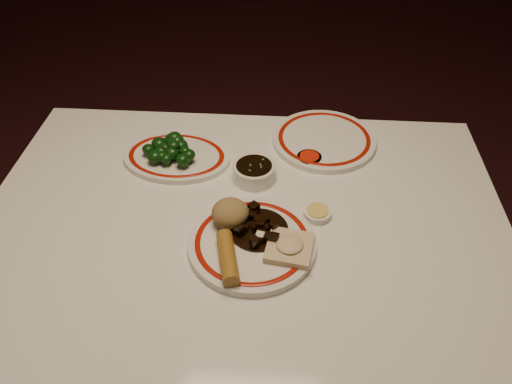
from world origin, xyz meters
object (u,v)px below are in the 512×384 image
at_px(spring_roll, 228,257).
at_px(rice_mound, 230,213).
at_px(stirfry_heap, 258,227).
at_px(main_plate, 252,243).
at_px(dining_table, 242,253).
at_px(fried_wonton, 290,247).
at_px(broccoli_pile, 171,149).
at_px(broccoli_plate, 177,157).
at_px(soy_bowl, 254,172).

bearing_deg(spring_roll, rice_mound, 80.25).
xyz_separation_m(rice_mound, stirfry_heap, (0.06, -0.02, -0.02)).
bearing_deg(main_plate, rice_mound, 135.07).
xyz_separation_m(dining_table, fried_wonton, (0.11, -0.08, 0.12)).
distance_m(dining_table, broccoli_pile, 0.33).
distance_m(main_plate, broccoli_plate, 0.36).
xyz_separation_m(rice_mound, broccoli_plate, (-0.17, 0.24, -0.04)).
xyz_separation_m(rice_mound, spring_roll, (0.01, -0.11, -0.01)).
bearing_deg(spring_roll, soy_bowl, 70.36).
relative_size(spring_roll, broccoli_pile, 0.90).
bearing_deg(broccoli_plate, fried_wonton, -46.13).
xyz_separation_m(main_plate, stirfry_heap, (0.01, 0.03, 0.02)).
height_order(spring_roll, stirfry_heap, spring_roll).
relative_size(rice_mound, stirfry_heap, 0.62).
bearing_deg(dining_table, rice_mound, -161.19).
distance_m(spring_roll, broccoli_plate, 0.39).
xyz_separation_m(rice_mound, broccoli_pile, (-0.18, 0.23, -0.01)).
relative_size(broccoli_pile, soy_bowl, 1.36).
relative_size(dining_table, main_plate, 3.49).
bearing_deg(broccoli_plate, spring_roll, -63.83).
bearing_deg(soy_bowl, broccoli_plate, 163.21).
relative_size(fried_wonton, stirfry_heap, 0.82).
height_order(main_plate, soy_bowl, soy_bowl).
relative_size(broccoli_plate, broccoli_pile, 2.11).
distance_m(spring_roll, soy_bowl, 0.29).
bearing_deg(spring_roll, broccoli_pile, 104.61).
distance_m(spring_roll, broccoli_pile, 0.39).
relative_size(spring_roll, stirfry_heap, 0.97).
distance_m(main_plate, spring_roll, 0.08).
relative_size(dining_table, spring_roll, 9.53).
bearing_deg(soy_bowl, broccoli_pile, 165.49).
distance_m(rice_mound, broccoli_plate, 0.29).
bearing_deg(soy_bowl, rice_mound, -102.72).
bearing_deg(stirfry_heap, spring_roll, -120.14).
bearing_deg(soy_bowl, fried_wonton, -69.70).
distance_m(main_plate, stirfry_heap, 0.04).
bearing_deg(rice_mound, spring_roll, -86.48).
bearing_deg(spring_roll, fried_wonton, 6.11).
bearing_deg(fried_wonton, soy_bowl, 110.30).
distance_m(spring_roll, stirfry_heap, 0.11).
height_order(fried_wonton, broccoli_pile, broccoli_pile).
height_order(broccoli_plate, soy_bowl, soy_bowl).
xyz_separation_m(spring_roll, stirfry_heap, (0.06, 0.09, -0.01)).
distance_m(stirfry_heap, broccoli_plate, 0.34).
xyz_separation_m(dining_table, spring_roll, (-0.02, -0.12, 0.13)).
relative_size(rice_mound, fried_wonton, 0.76).
distance_m(rice_mound, broccoli_pile, 0.29).
distance_m(rice_mound, spring_roll, 0.12).
relative_size(main_plate, broccoli_pile, 2.45).
bearing_deg(fried_wonton, spring_roll, -160.61).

